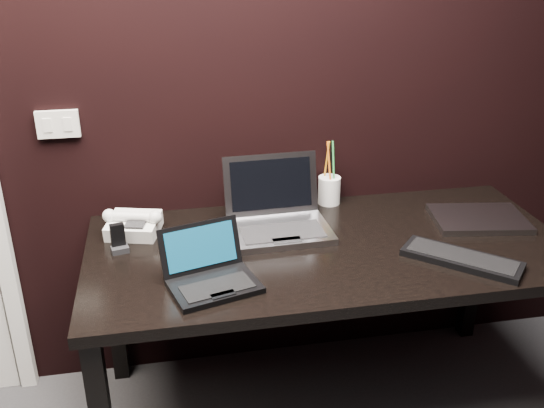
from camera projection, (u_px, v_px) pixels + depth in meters
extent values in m
plane|color=black|center=(226.00, 67.00, 2.23)|extent=(4.00, 0.00, 4.00)
cube|color=silver|center=(58.00, 124.00, 2.19)|extent=(0.15, 0.02, 0.10)
cube|color=silver|center=(47.00, 125.00, 2.17)|extent=(0.03, 0.01, 0.05)
cube|color=silver|center=(68.00, 124.00, 2.18)|extent=(0.03, 0.01, 0.05)
cube|color=black|center=(328.00, 249.00, 2.16)|extent=(1.70, 0.80, 0.04)
cube|color=black|center=(114.00, 306.00, 2.49)|extent=(0.06, 0.06, 0.70)
cube|color=black|center=(474.00, 269.00, 2.76)|extent=(0.06, 0.06, 0.70)
cube|color=black|center=(215.00, 286.00, 1.88)|extent=(0.31, 0.25, 0.02)
cube|color=black|center=(217.00, 287.00, 1.85)|extent=(0.24, 0.16, 0.00)
cube|color=black|center=(223.00, 294.00, 1.81)|extent=(0.08, 0.05, 0.00)
cube|color=black|center=(200.00, 246.00, 1.94)|extent=(0.27, 0.13, 0.15)
cube|color=#0A3650|center=(201.00, 247.00, 1.93)|extent=(0.23, 0.10, 0.12)
cube|color=#A6A5AA|center=(280.00, 231.00, 2.22)|extent=(0.37, 0.27, 0.03)
cube|color=black|center=(282.00, 232.00, 2.18)|extent=(0.30, 0.15, 0.00)
cube|color=gray|center=(287.00, 240.00, 2.12)|extent=(0.10, 0.04, 0.00)
cube|color=gray|center=(271.00, 184.00, 2.31)|extent=(0.36, 0.08, 0.23)
cube|color=black|center=(271.00, 184.00, 2.30)|extent=(0.31, 0.06, 0.18)
cube|color=black|center=(462.00, 259.00, 2.03)|extent=(0.38, 0.36, 0.02)
cube|color=black|center=(462.00, 256.00, 2.03)|extent=(0.33, 0.32, 0.00)
cube|color=#96969C|center=(479.00, 219.00, 2.32)|extent=(0.38, 0.30, 0.02)
cube|color=silver|center=(134.00, 226.00, 2.21)|extent=(0.22, 0.21, 0.08)
cylinder|color=silver|center=(132.00, 217.00, 2.19)|extent=(0.17, 0.08, 0.04)
sphere|color=silver|center=(109.00, 216.00, 2.19)|extent=(0.06, 0.06, 0.05)
sphere|color=silver|center=(155.00, 217.00, 2.18)|extent=(0.06, 0.06, 0.05)
cube|color=black|center=(135.00, 224.00, 2.16)|extent=(0.08, 0.07, 0.01)
cube|color=black|center=(118.00, 237.00, 2.09)|extent=(0.05, 0.03, 0.10)
cube|color=black|center=(120.00, 249.00, 2.09)|extent=(0.07, 0.05, 0.02)
cylinder|color=white|center=(329.00, 190.00, 2.46)|extent=(0.10, 0.10, 0.11)
cylinder|color=orange|center=(327.00, 161.00, 2.42)|extent=(0.02, 0.03, 0.17)
cylinder|color=green|center=(333.00, 162.00, 2.40)|extent=(0.02, 0.03, 0.17)
cylinder|color=black|center=(331.00, 160.00, 2.42)|extent=(0.01, 0.02, 0.17)
cylinder|color=#CB5B13|center=(329.00, 162.00, 2.40)|extent=(0.02, 0.04, 0.17)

